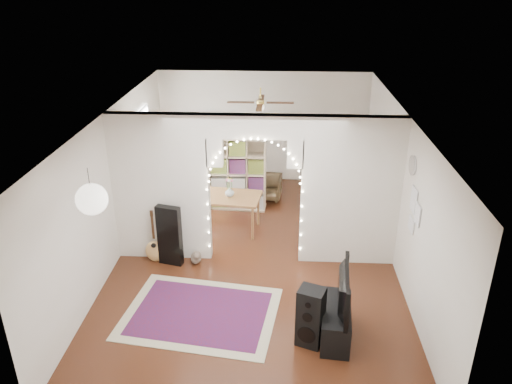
# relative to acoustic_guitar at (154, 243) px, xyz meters

# --- Properties ---
(floor) EXTENTS (7.50, 7.50, 0.00)m
(floor) POSITION_rel_acoustic_guitar_xyz_m (1.79, 0.25, -0.38)
(floor) COLOR black
(floor) RESTS_ON ground
(ceiling) EXTENTS (5.00, 7.50, 0.02)m
(ceiling) POSITION_rel_acoustic_guitar_xyz_m (1.79, 0.25, 2.32)
(ceiling) COLOR white
(ceiling) RESTS_ON wall_back
(wall_back) EXTENTS (5.00, 0.02, 2.70)m
(wall_back) POSITION_rel_acoustic_guitar_xyz_m (1.79, 4.00, 0.97)
(wall_back) COLOR silver
(wall_back) RESTS_ON floor
(wall_front) EXTENTS (5.00, 0.02, 2.70)m
(wall_front) POSITION_rel_acoustic_guitar_xyz_m (1.79, -3.50, 0.97)
(wall_front) COLOR silver
(wall_front) RESTS_ON floor
(wall_left) EXTENTS (0.02, 7.50, 2.70)m
(wall_left) POSITION_rel_acoustic_guitar_xyz_m (-0.71, 0.25, 0.97)
(wall_left) COLOR silver
(wall_left) RESTS_ON floor
(wall_right) EXTENTS (0.02, 7.50, 2.70)m
(wall_right) POSITION_rel_acoustic_guitar_xyz_m (4.29, 0.25, 0.97)
(wall_right) COLOR silver
(wall_right) RESTS_ON floor
(divider_wall) EXTENTS (5.00, 0.20, 2.70)m
(divider_wall) POSITION_rel_acoustic_guitar_xyz_m (1.79, 0.25, 1.04)
(divider_wall) COLOR silver
(divider_wall) RESTS_ON floor
(fairy_lights) EXTENTS (1.64, 0.04, 1.60)m
(fairy_lights) POSITION_rel_acoustic_guitar_xyz_m (1.79, 0.12, 1.17)
(fairy_lights) COLOR #FFEABF
(fairy_lights) RESTS_ON divider_wall
(window) EXTENTS (0.04, 1.20, 1.40)m
(window) POSITION_rel_acoustic_guitar_xyz_m (-0.68, 2.05, 1.12)
(window) COLOR white
(window) RESTS_ON wall_left
(wall_clock) EXTENTS (0.03, 0.31, 0.31)m
(wall_clock) POSITION_rel_acoustic_guitar_xyz_m (4.27, -0.35, 1.72)
(wall_clock) COLOR white
(wall_clock) RESTS_ON wall_right
(picture_frames) EXTENTS (0.02, 0.50, 0.70)m
(picture_frames) POSITION_rel_acoustic_guitar_xyz_m (4.27, -0.75, 1.12)
(picture_frames) COLOR white
(picture_frames) RESTS_ON wall_right
(paper_lantern) EXTENTS (0.40, 0.40, 0.40)m
(paper_lantern) POSITION_rel_acoustic_guitar_xyz_m (-0.11, -2.15, 1.87)
(paper_lantern) COLOR white
(paper_lantern) RESTS_ON ceiling
(ceiling_fan) EXTENTS (1.10, 1.10, 0.30)m
(ceiling_fan) POSITION_rel_acoustic_guitar_xyz_m (1.79, 2.25, 2.02)
(ceiling_fan) COLOR #B3963B
(ceiling_fan) RESTS_ON ceiling
(area_rug) EXTENTS (2.52, 2.04, 0.02)m
(area_rug) POSITION_rel_acoustic_guitar_xyz_m (1.05, -1.45, -0.37)
(area_rug) COLOR maroon
(area_rug) RESTS_ON floor
(guitar_case) EXTENTS (0.45, 0.25, 1.13)m
(guitar_case) POSITION_rel_acoustic_guitar_xyz_m (0.30, -0.04, 0.18)
(guitar_case) COLOR black
(guitar_case) RESTS_ON floor
(acoustic_guitar) EXTENTS (0.36, 0.15, 0.87)m
(acoustic_guitar) POSITION_rel_acoustic_guitar_xyz_m (0.00, 0.00, 0.00)
(acoustic_guitar) COLOR tan
(acoustic_guitar) RESTS_ON floor
(tabby_cat) EXTENTS (0.26, 0.45, 0.29)m
(tabby_cat) POSITION_rel_acoustic_guitar_xyz_m (0.75, -0.01, -0.26)
(tabby_cat) COLOR brown
(tabby_cat) RESTS_ON floor
(floor_speaker) EXTENTS (0.43, 0.40, 0.90)m
(floor_speaker) POSITION_rel_acoustic_guitar_xyz_m (2.69, -2.01, 0.07)
(floor_speaker) COLOR black
(floor_speaker) RESTS_ON floor
(media_console) EXTENTS (0.49, 1.03, 0.50)m
(media_console) POSITION_rel_acoustic_guitar_xyz_m (3.07, -1.85, -0.13)
(media_console) COLOR black
(media_console) RESTS_ON floor
(tv) EXTENTS (0.24, 1.08, 0.62)m
(tv) POSITION_rel_acoustic_guitar_xyz_m (3.07, -1.85, 0.43)
(tv) COLOR black
(tv) RESTS_ON media_console
(bookcase) EXTENTS (1.64, 0.53, 1.65)m
(bookcase) POSITION_rel_acoustic_guitar_xyz_m (1.11, 2.35, 0.45)
(bookcase) COLOR #C1A98C
(bookcase) RESTS_ON floor
(dining_table) EXTENTS (1.29, 0.94, 0.76)m
(dining_table) POSITION_rel_acoustic_guitar_xyz_m (1.24, 1.27, 0.30)
(dining_table) COLOR brown
(dining_table) RESTS_ON floor
(flower_vase) EXTENTS (0.20, 0.20, 0.19)m
(flower_vase) POSITION_rel_acoustic_guitar_xyz_m (1.24, 1.27, 0.47)
(flower_vase) COLOR silver
(flower_vase) RESTS_ON dining_table
(dining_chair_left) EXTENTS (0.54, 0.55, 0.50)m
(dining_chair_left) POSITION_rel_acoustic_guitar_xyz_m (1.55, 2.90, -0.13)
(dining_chair_left) COLOR brown
(dining_chair_left) RESTS_ON floor
(dining_chair_right) EXTENTS (0.66, 0.67, 0.56)m
(dining_chair_right) POSITION_rel_acoustic_guitar_xyz_m (1.95, 2.84, -0.10)
(dining_chair_right) COLOR brown
(dining_chair_right) RESTS_ON floor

